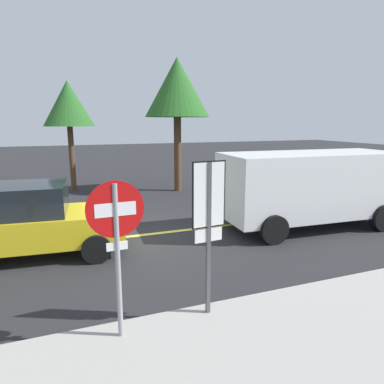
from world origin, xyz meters
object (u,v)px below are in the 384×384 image
(speed_limit_sign, at_px, (209,212))
(tree_left_verge, at_px, (68,105))
(car_yellow_crossing, at_px, (29,221))
(tree_centre_verge, at_px, (177,89))
(stop_sign, at_px, (117,236))
(white_van, at_px, (311,185))

(speed_limit_sign, bearing_deg, tree_left_verge, 97.39)
(speed_limit_sign, xyz_separation_m, car_yellow_crossing, (-2.76, 3.96, -0.93))
(tree_left_verge, bearing_deg, tree_centre_verge, -21.48)
(stop_sign, xyz_separation_m, white_van, (6.16, 3.65, -0.33))
(stop_sign, relative_size, tree_left_verge, 0.49)
(speed_limit_sign, height_order, tree_centre_verge, tree_centre_verge)
(tree_left_verge, xyz_separation_m, tree_centre_verge, (4.42, -1.74, 0.66))
(stop_sign, relative_size, car_yellow_crossing, 0.55)
(stop_sign, xyz_separation_m, car_yellow_crossing, (-1.40, 4.07, -0.76))
(speed_limit_sign, distance_m, tree_left_verge, 12.11)
(stop_sign, height_order, white_van, stop_sign)
(white_van, height_order, car_yellow_crossing, white_van)
(car_yellow_crossing, bearing_deg, speed_limit_sign, -55.06)
(white_van, distance_m, tree_left_verge, 10.75)
(stop_sign, relative_size, tree_centre_verge, 0.41)
(speed_limit_sign, bearing_deg, tree_centre_verge, 74.09)
(white_van, xyz_separation_m, tree_left_verge, (-6.33, 8.31, 2.54))
(car_yellow_crossing, distance_m, tree_centre_verge, 9.10)
(tree_left_verge, bearing_deg, car_yellow_crossing, -98.85)
(speed_limit_sign, relative_size, tree_left_verge, 0.52)
(speed_limit_sign, relative_size, white_van, 0.48)
(white_van, relative_size, tree_left_verge, 1.10)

